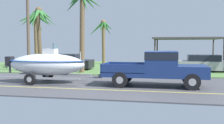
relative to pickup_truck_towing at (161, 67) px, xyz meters
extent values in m
cube|color=#4C4C51|center=(-1.16, 0.13, -1.06)|extent=(36.00, 8.00, 0.06)
cube|color=#567F42|center=(-1.16, 11.13, -1.03)|extent=(36.00, 14.00, 0.11)
cube|color=#DBCC4C|center=(-1.16, -1.67, -1.02)|extent=(34.20, 0.12, 0.01)
cube|color=navy|center=(-0.34, 0.00, -0.40)|extent=(5.36, 2.01, 0.22)
cube|color=navy|center=(1.59, 0.00, -0.10)|extent=(1.50, 2.01, 0.38)
cube|color=navy|center=(0.04, 0.00, 0.26)|extent=(1.61, 2.01, 1.10)
cube|color=black|center=(0.04, 0.00, 0.59)|extent=(1.63, 2.03, 0.38)
cube|color=#112047|center=(-1.89, 0.00, -0.27)|extent=(2.25, 2.01, 0.04)
cube|color=navy|center=(-1.89, 0.97, -0.06)|extent=(2.25, 0.08, 0.45)
cube|color=navy|center=(-1.89, -0.97, -0.06)|extent=(2.25, 0.08, 0.45)
cube|color=navy|center=(-2.98, 0.00, -0.06)|extent=(0.08, 2.01, 0.45)
cube|color=#333338|center=(-3.08, 0.00, -0.46)|extent=(0.12, 1.81, 0.16)
sphere|color=#B2B2B7|center=(-3.20, 0.00, -0.41)|extent=(0.10, 0.10, 0.10)
cylinder|color=black|center=(1.51, 0.89, -0.63)|extent=(0.80, 0.28, 0.80)
cylinder|color=#9E9EA3|center=(1.51, 0.89, -0.63)|extent=(0.36, 0.29, 0.36)
cylinder|color=black|center=(1.51, -0.89, -0.63)|extent=(0.80, 0.28, 0.80)
cylinder|color=#9E9EA3|center=(1.51, -0.89, -0.63)|extent=(0.36, 0.29, 0.36)
cylinder|color=black|center=(-2.00, 0.89, -0.63)|extent=(0.80, 0.28, 0.80)
cylinder|color=#9E9EA3|center=(-2.00, 0.89, -0.63)|extent=(0.36, 0.29, 0.36)
cylinder|color=black|center=(-2.00, -0.89, -0.63)|extent=(0.80, 0.28, 0.80)
cylinder|color=#9E9EA3|center=(-2.00, -0.89, -0.63)|extent=(0.36, 0.29, 0.36)
cube|color=gray|center=(-3.65, 0.00, -0.65)|extent=(0.90, 0.10, 0.08)
cube|color=gray|center=(-6.43, 1.02, -0.65)|extent=(4.66, 0.12, 0.10)
cube|color=gray|center=(-6.43, -1.02, -0.65)|extent=(4.66, 0.12, 0.10)
cylinder|color=black|center=(-6.89, 1.08, -0.71)|extent=(0.64, 0.22, 0.64)
cylinder|color=#9E9EA3|center=(-6.89, 1.08, -0.71)|extent=(0.29, 0.23, 0.29)
cylinder|color=black|center=(-6.89, -1.08, -0.71)|extent=(0.64, 0.22, 0.64)
cylinder|color=#9E9EA3|center=(-6.89, -1.08, -0.71)|extent=(0.29, 0.23, 0.29)
ellipsoid|color=silver|center=(-6.43, 0.00, 0.02)|extent=(4.49, 1.96, 1.24)
ellipsoid|color=#1E4CA5|center=(-6.43, 0.00, 0.24)|extent=(4.58, 2.00, 0.12)
cube|color=silver|center=(-6.20, 0.00, 0.60)|extent=(0.70, 0.60, 0.65)
cube|color=slate|center=(-5.90, 0.00, 1.07)|extent=(0.06, 0.56, 0.36)
cube|color=black|center=(-8.79, 0.00, 0.18)|extent=(0.36, 0.44, 0.56)
cylinder|color=#4C4C51|center=(-8.79, 0.00, -0.16)|extent=(0.12, 0.12, 0.68)
cylinder|color=silver|center=(-4.41, 0.00, 0.52)|extent=(0.04, 0.04, 0.50)
cube|color=#99999E|center=(3.36, 8.03, -0.50)|extent=(4.37, 1.83, 0.70)
cube|color=black|center=(3.14, 8.03, 0.10)|extent=(2.44, 1.69, 0.50)
cylinder|color=black|center=(4.85, 8.86, -0.70)|extent=(0.66, 0.22, 0.66)
cylinder|color=#9E9EA3|center=(4.85, 8.86, -0.70)|extent=(0.30, 0.23, 0.30)
cylinder|color=black|center=(1.88, 8.86, -0.70)|extent=(0.66, 0.22, 0.66)
cylinder|color=#9E9EA3|center=(1.88, 8.86, -0.70)|extent=(0.30, 0.23, 0.30)
cylinder|color=black|center=(1.88, 7.20, -0.70)|extent=(0.66, 0.22, 0.66)
cylinder|color=#9E9EA3|center=(1.88, 7.20, -0.70)|extent=(0.30, 0.23, 0.30)
cube|color=black|center=(-8.22, 7.57, -0.50)|extent=(4.48, 1.79, 0.70)
cube|color=black|center=(-8.44, 7.57, 0.10)|extent=(2.51, 1.65, 0.50)
cylinder|color=black|center=(-6.69, 8.38, -0.70)|extent=(0.66, 0.22, 0.66)
cylinder|color=#9E9EA3|center=(-6.69, 8.38, -0.70)|extent=(0.30, 0.23, 0.30)
cylinder|color=black|center=(-6.69, 6.76, -0.70)|extent=(0.66, 0.22, 0.66)
cylinder|color=#9E9EA3|center=(-6.69, 6.76, -0.70)|extent=(0.30, 0.23, 0.30)
cylinder|color=black|center=(-9.74, 8.38, -0.70)|extent=(0.66, 0.22, 0.66)
cylinder|color=#9E9EA3|center=(-9.74, 8.38, -0.70)|extent=(0.30, 0.23, 0.30)
cylinder|color=black|center=(-9.74, 6.76, -0.70)|extent=(0.66, 0.22, 0.66)
cylinder|color=#9E9EA3|center=(-9.74, 6.76, -0.70)|extent=(0.30, 0.23, 0.30)
cylinder|color=#4C4238|center=(4.88, 14.33, 0.31)|extent=(0.14, 0.14, 2.68)
cylinder|color=#4C4238|center=(4.88, 9.10, 0.31)|extent=(0.14, 0.14, 2.68)
cylinder|color=#4C4238|center=(-0.73, 14.33, 0.31)|extent=(0.14, 0.14, 2.68)
cylinder|color=#4C4238|center=(-0.73, 9.10, 0.31)|extent=(0.14, 0.14, 2.68)
cube|color=#4C4742|center=(2.07, 11.71, 1.72)|extent=(6.11, 5.73, 0.14)
cylinder|color=brown|center=(-6.62, 14.50, 1.29)|extent=(0.35, 0.56, 4.65)
cone|color=#286028|center=(-6.08, 14.43, 3.16)|extent=(1.35, 0.51, 1.17)
cone|color=#286028|center=(-6.30, 14.98, 2.89)|extent=(1.02, 1.33, 1.63)
cone|color=#286028|center=(-6.65, 15.04, 2.93)|extent=(0.36, 1.33, 1.54)
cone|color=#286028|center=(-7.21, 14.90, 3.20)|extent=(1.54, 1.21, 1.15)
cone|color=#286028|center=(-7.36, 14.24, 2.87)|extent=(1.82, 0.93, 1.74)
cone|color=#286028|center=(-6.68, 13.93, 3.04)|extent=(0.51, 1.43, 1.40)
cone|color=#286028|center=(-6.29, 13.88, 3.09)|extent=(1.13, 1.63, 1.37)
sphere|color=brown|center=(-6.62, 14.50, 3.61)|extent=(0.56, 0.56, 0.56)
cylinder|color=brown|center=(-10.65, 7.35, 1.56)|extent=(0.35, 0.76, 5.19)
cone|color=#387A38|center=(-9.83, 7.29, 3.43)|extent=(1.85, 0.43, 1.64)
cone|color=#387A38|center=(-10.24, 7.84, 3.80)|extent=(1.18, 1.32, 1.00)
cone|color=#387A38|center=(-10.50, 7.86, 3.69)|extent=(0.80, 1.41, 1.24)
cone|color=#387A38|center=(-10.94, 7.75, 3.59)|extent=(1.01, 1.22, 1.35)
cone|color=#387A38|center=(-11.35, 7.56, 3.37)|extent=(1.78, 0.87, 1.82)
cone|color=#387A38|center=(-11.34, 6.99, 3.43)|extent=(1.81, 1.22, 1.73)
cone|color=#387A38|center=(-10.86, 6.74, 3.50)|extent=(0.75, 1.50, 1.49)
cone|color=#387A38|center=(-10.47, 6.48, 3.55)|extent=(0.80, 2.03, 1.52)
cone|color=#387A38|center=(-10.15, 7.04, 3.56)|extent=(1.38, 1.04, 1.41)
sphere|color=brown|center=(-10.65, 7.35, 4.15)|extent=(0.56, 0.56, 0.56)
cylinder|color=brown|center=(-12.02, 9.40, 1.52)|extent=(0.39, 0.48, 5.11)
cone|color=#286028|center=(-11.37, 9.52, 3.52)|extent=(1.65, 0.71, 1.43)
cone|color=#286028|center=(-11.36, 9.78, 3.54)|extent=(1.66, 1.16, 1.34)
cone|color=#286028|center=(-12.01, 9.98, 3.26)|extent=(0.40, 1.47, 1.85)
cone|color=#286028|center=(-12.30, 10.16, 3.64)|extent=(1.01, 1.84, 1.22)
cone|color=#286028|center=(-12.74, 9.84, 3.49)|extent=(1.86, 1.35, 1.51)
cone|color=#286028|center=(-12.77, 9.09, 3.69)|extent=(1.74, 0.96, 1.04)
cone|color=#286028|center=(-12.51, 8.69, 3.63)|extent=(1.30, 1.71, 1.15)
cone|color=#286028|center=(-11.89, 8.72, 3.32)|extent=(0.58, 1.62, 1.70)
cone|color=#286028|center=(-11.53, 8.87, 3.40)|extent=(1.39, 1.47, 1.59)
sphere|color=brown|center=(-12.02, 9.40, 4.07)|extent=(0.62, 0.62, 0.62)
cylinder|color=brown|center=(-6.07, 5.38, 1.99)|extent=(0.38, 0.67, 6.04)
cone|color=#2D6B2D|center=(-5.29, 5.32, 4.45)|extent=(1.76, 0.42, 1.34)
cone|color=#2D6B2D|center=(-5.65, 5.80, 4.44)|extent=(1.19, 1.19, 1.33)
cone|color=#2D6B2D|center=(-6.13, 5.89, 4.50)|extent=(0.47, 1.29, 1.24)
cone|color=#2D6B2D|center=(-6.63, 5.20, 4.31)|extent=(1.45, 0.74, 1.59)
cone|color=#2D6B2D|center=(-5.66, 4.77, 4.27)|extent=(1.22, 1.59, 1.68)
cylinder|color=brown|center=(-10.45, 5.14, 3.30)|extent=(0.24, 0.24, 8.66)
camera|label=1|loc=(0.33, -14.02, 1.17)|focal=42.44mm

